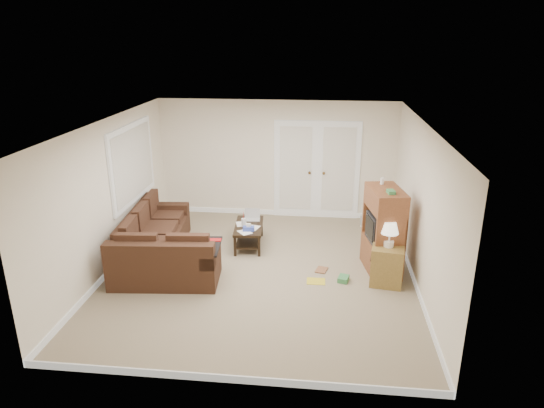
# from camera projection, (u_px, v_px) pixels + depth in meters

# --- Properties ---
(floor) EXTENTS (5.50, 5.50, 0.00)m
(floor) POSITION_uv_depth(u_px,v_px,m) (261.00, 272.00, 8.12)
(floor) COLOR gray
(floor) RESTS_ON ground
(ceiling) EXTENTS (5.00, 5.50, 0.02)m
(ceiling) POSITION_uv_depth(u_px,v_px,m) (259.00, 123.00, 7.29)
(ceiling) COLOR white
(ceiling) RESTS_ON wall_back
(wall_left) EXTENTS (0.02, 5.50, 2.50)m
(wall_left) POSITION_uv_depth(u_px,v_px,m) (109.00, 196.00, 7.95)
(wall_left) COLOR white
(wall_left) RESTS_ON floor
(wall_right) EXTENTS (0.02, 5.50, 2.50)m
(wall_right) POSITION_uv_depth(u_px,v_px,m) (421.00, 207.00, 7.45)
(wall_right) COLOR white
(wall_right) RESTS_ON floor
(wall_back) EXTENTS (5.00, 0.02, 2.50)m
(wall_back) POSITION_uv_depth(u_px,v_px,m) (277.00, 159.00, 10.28)
(wall_back) COLOR white
(wall_back) RESTS_ON floor
(wall_front) EXTENTS (5.00, 0.02, 2.50)m
(wall_front) POSITION_uv_depth(u_px,v_px,m) (226.00, 286.00, 5.12)
(wall_front) COLOR white
(wall_front) RESTS_ON floor
(baseboards) EXTENTS (5.00, 5.50, 0.10)m
(baseboards) POSITION_uv_depth(u_px,v_px,m) (261.00, 269.00, 8.10)
(baseboards) COLOR silver
(baseboards) RESTS_ON floor
(french_doors) EXTENTS (1.80, 0.05, 2.13)m
(french_doors) POSITION_uv_depth(u_px,v_px,m) (317.00, 171.00, 10.23)
(french_doors) COLOR silver
(french_doors) RESTS_ON floor
(window_left) EXTENTS (0.05, 1.92, 1.42)m
(window_left) POSITION_uv_depth(u_px,v_px,m) (133.00, 163.00, 8.79)
(window_left) COLOR silver
(window_left) RESTS_ON wall_left
(sectional_sofa) EXTENTS (1.93, 2.64, 0.80)m
(sectional_sofa) POSITION_uv_depth(u_px,v_px,m) (159.00, 247.00, 8.30)
(sectional_sofa) COLOR #3D2417
(sectional_sofa) RESTS_ON floor
(coffee_table) EXTENTS (0.58, 1.04, 0.69)m
(coffee_table) POSITION_uv_depth(u_px,v_px,m) (249.00, 234.00, 9.08)
(coffee_table) COLOR black
(coffee_table) RESTS_ON floor
(tv_armoire) EXTENTS (0.64, 0.97, 1.54)m
(tv_armoire) POSITION_uv_depth(u_px,v_px,m) (383.00, 230.00, 7.96)
(tv_armoire) COLOR brown
(tv_armoire) RESTS_ON floor
(side_cabinet) EXTENTS (0.56, 0.56, 1.04)m
(side_cabinet) POSITION_uv_depth(u_px,v_px,m) (387.00, 262.00, 7.65)
(side_cabinet) COLOR olive
(side_cabinet) RESTS_ON floor
(space_heater) EXTENTS (0.13, 0.12, 0.28)m
(space_heater) POSITION_uv_depth(u_px,v_px,m) (364.00, 221.00, 9.96)
(space_heater) COLOR white
(space_heater) RESTS_ON floor
(floor_magazine) EXTENTS (0.30, 0.24, 0.01)m
(floor_magazine) POSITION_uv_depth(u_px,v_px,m) (316.00, 281.00, 7.81)
(floor_magazine) COLOR gold
(floor_magazine) RESTS_ON floor
(floor_greenbox) EXTENTS (0.20, 0.24, 0.08)m
(floor_greenbox) POSITION_uv_depth(u_px,v_px,m) (343.00, 279.00, 7.80)
(floor_greenbox) COLOR #3B8348
(floor_greenbox) RESTS_ON floor
(floor_book) EXTENTS (0.23, 0.28, 0.02)m
(floor_book) POSITION_uv_depth(u_px,v_px,m) (316.00, 269.00, 8.20)
(floor_book) COLOR brown
(floor_book) RESTS_ON floor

